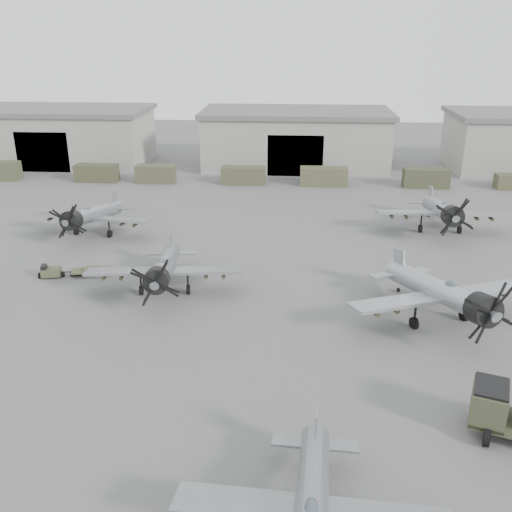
{
  "coord_description": "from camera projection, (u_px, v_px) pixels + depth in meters",
  "views": [
    {
      "loc": [
        0.22,
        -27.73,
        20.07
      ],
      "look_at": [
        -2.96,
        16.42,
        2.5
      ],
      "focal_mm": 40.0,
      "sensor_mm": 36.0,
      "label": 1
    }
  ],
  "objects": [
    {
      "name": "support_truck_5",
      "position": [
        426.0,
        178.0,
        77.81
      ],
      "size": [
        6.15,
        2.2,
        2.57
      ],
      "primitive_type": "cube",
      "color": "#3A3D28",
      "rests_on": "ground"
    },
    {
      "name": "support_truck_3",
      "position": [
        243.0,
        175.0,
        79.51
      ],
      "size": [
        6.11,
        2.2,
        2.41
      ],
      "primitive_type": "cube",
      "color": "#46452E",
      "rests_on": "ground"
    },
    {
      "name": "ground",
      "position": [
        286.0,
        401.0,
        33.13
      ],
      "size": [
        220.0,
        220.0,
        0.0
      ],
      "primitive_type": "plane",
      "color": "#5F5F5C",
      "rests_on": "ground"
    },
    {
      "name": "hangar_left",
      "position": [
        59.0,
        135.0,
        91.49
      ],
      "size": [
        29.0,
        14.8,
        8.7
      ],
      "color": "gray",
      "rests_on": "ground"
    },
    {
      "name": "hangar_center",
      "position": [
        296.0,
        138.0,
        88.96
      ],
      "size": [
        29.0,
        14.8,
        8.7
      ],
      "color": "gray",
      "rests_on": "ground"
    },
    {
      "name": "aircraft_near_1",
      "position": [
        311.0,
        511.0,
        22.86
      ],
      "size": [
        11.58,
        10.42,
        4.62
      ],
      "rotation": [
        0.0,
        0.0,
        -0.06
      ],
      "color": "gray",
      "rests_on": "ground"
    },
    {
      "name": "support_truck_4",
      "position": [
        324.0,
        176.0,
        78.75
      ],
      "size": [
        6.48,
        2.2,
        2.53
      ],
      "primitive_type": "cube",
      "color": "#4C4B31",
      "rests_on": "ground"
    },
    {
      "name": "aircraft_far_0",
      "position": [
        90.0,
        215.0,
        58.8
      ],
      "size": [
        12.64,
        11.38,
        5.02
      ],
      "rotation": [
        0.0,
        0.0,
        -0.14
      ],
      "color": "gray",
      "rests_on": "ground"
    },
    {
      "name": "aircraft_mid_2",
      "position": [
        444.0,
        293.0,
        40.76
      ],
      "size": [
        13.81,
        12.48,
        5.59
      ],
      "rotation": [
        0.0,
        0.0,
        0.37
      ],
      "color": "#A0A3A9",
      "rests_on": "ground"
    },
    {
      "name": "aircraft_mid_1",
      "position": [
        163.0,
        269.0,
        45.62
      ],
      "size": [
        12.69,
        11.42,
        5.05
      ],
      "rotation": [
        0.0,
        0.0,
        0.1
      ],
      "color": "gray",
      "rests_on": "ground"
    },
    {
      "name": "support_truck_0",
      "position": [
        2.0,
        171.0,
        81.81
      ],
      "size": [
        5.08,
        2.2,
        2.59
      ],
      "primitive_type": "cube",
      "color": "#41482F",
      "rests_on": "ground"
    },
    {
      "name": "support_truck_2",
      "position": [
        156.0,
        174.0,
        80.34
      ],
      "size": [
        5.48,
        2.2,
        2.43
      ],
      "primitive_type": "cube",
      "color": "#43452D",
      "rests_on": "ground"
    },
    {
      "name": "tug_trailer",
      "position": [
        67.0,
        272.0,
        49.76
      ],
      "size": [
        6.05,
        2.43,
        1.2
      ],
      "rotation": [
        0.0,
        0.0,
        0.23
      ],
      "color": "#3F432C",
      "rests_on": "ground"
    },
    {
      "name": "aircraft_far_1",
      "position": [
        442.0,
        211.0,
        59.67
      ],
      "size": [
        13.46,
        12.11,
        5.42
      ],
      "rotation": [
        0.0,
        0.0,
        -0.01
      ],
      "color": "#95979D",
      "rests_on": "ground"
    },
    {
      "name": "support_truck_1",
      "position": [
        97.0,
        173.0,
        80.91
      ],
      "size": [
        6.01,
        2.2,
        2.41
      ],
      "primitive_type": "cube",
      "color": "#3E3F29",
      "rests_on": "ground"
    }
  ]
}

